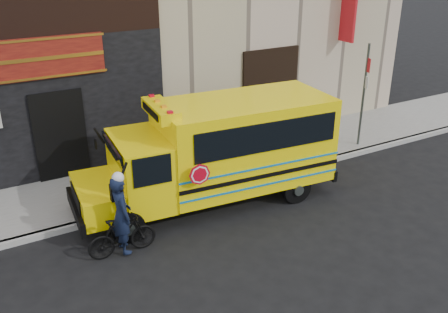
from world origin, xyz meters
name	(u,v)px	position (x,y,z in m)	size (l,w,h in m)	color
ground	(257,239)	(0.00, 0.00, 0.00)	(120.00, 120.00, 0.00)	black
curb	(207,192)	(0.00, 2.60, 0.07)	(40.00, 0.20, 0.15)	#9F9F99
sidewalk	(184,172)	(0.00, 4.10, 0.07)	(40.00, 3.00, 0.15)	slate
school_bus	(221,148)	(0.21, 2.15, 1.51)	(7.05, 2.70, 2.92)	black
sign_pole	(364,93)	(6.00, 3.01, 1.93)	(0.13, 0.30, 3.54)	#454D49
bicycle	(122,236)	(-2.96, 1.00, 0.47)	(0.44, 1.56, 0.94)	black
cyclist	(122,216)	(-2.91, 1.06, 0.92)	(0.67, 0.44, 1.85)	black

